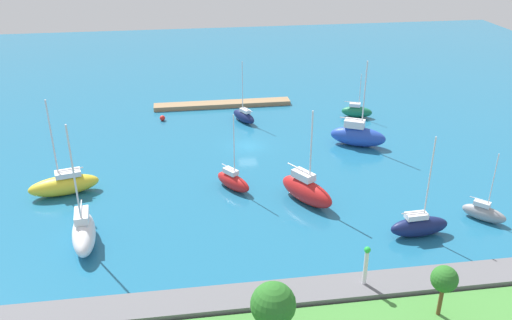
{
  "coord_description": "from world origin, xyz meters",
  "views": [
    {
      "loc": [
        8.87,
        67.77,
        30.47
      ],
      "look_at": [
        0.0,
        7.75,
        1.5
      ],
      "focal_mm": 37.64,
      "sensor_mm": 36.0,
      "label": 1
    }
  ],
  "objects_px": {
    "sailboat_yellow_far_south": "(64,184)",
    "sailboat_red_by_breakwater": "(233,181)",
    "sailboat_red_center_basin": "(306,190)",
    "sailboat_blue_near_pier": "(358,135)",
    "harbor_beacon": "(366,263)",
    "sailboat_green_mid_basin": "(357,111)",
    "park_tree_west": "(273,305)",
    "sailboat_white_along_channel": "(84,232)",
    "sailboat_gray_lone_south": "(484,213)",
    "sailboat_navy_east_end": "(244,116)",
    "pier_dock": "(223,104)",
    "park_tree_midwest": "(444,280)",
    "mooring_buoy_red": "(162,118)",
    "sailboat_navy_lone_north": "(419,226)"
  },
  "relations": [
    {
      "from": "sailboat_yellow_far_south",
      "to": "sailboat_red_by_breakwater",
      "type": "distance_m",
      "value": 19.52
    },
    {
      "from": "sailboat_red_center_basin",
      "to": "sailboat_blue_near_pier",
      "type": "height_order",
      "value": "sailboat_blue_near_pier"
    },
    {
      "from": "sailboat_red_by_breakwater",
      "to": "harbor_beacon",
      "type": "bearing_deg",
      "value": -12.26
    },
    {
      "from": "sailboat_green_mid_basin",
      "to": "park_tree_west",
      "type": "bearing_deg",
      "value": -94.07
    },
    {
      "from": "sailboat_white_along_channel",
      "to": "sailboat_gray_lone_south",
      "type": "xyz_separation_m",
      "value": [
        -41.34,
        1.48,
        -0.54
      ]
    },
    {
      "from": "sailboat_navy_east_end",
      "to": "sailboat_red_center_basin",
      "type": "bearing_deg",
      "value": 161.5
    },
    {
      "from": "park_tree_west",
      "to": "sailboat_gray_lone_south",
      "type": "distance_m",
      "value": 29.82
    },
    {
      "from": "pier_dock",
      "to": "sailboat_red_center_basin",
      "type": "distance_m",
      "value": 33.86
    },
    {
      "from": "park_tree_midwest",
      "to": "sailboat_white_along_channel",
      "type": "height_order",
      "value": "sailboat_white_along_channel"
    },
    {
      "from": "sailboat_green_mid_basin",
      "to": "mooring_buoy_red",
      "type": "height_order",
      "value": "sailboat_green_mid_basin"
    },
    {
      "from": "sailboat_gray_lone_south",
      "to": "sailboat_red_by_breakwater",
      "type": "distance_m",
      "value": 27.79
    },
    {
      "from": "park_tree_midwest",
      "to": "sailboat_gray_lone_south",
      "type": "distance_m",
      "value": 18.64
    },
    {
      "from": "sailboat_red_center_basin",
      "to": "sailboat_navy_lone_north",
      "type": "height_order",
      "value": "sailboat_red_center_basin"
    },
    {
      "from": "park_tree_west",
      "to": "sailboat_green_mid_basin",
      "type": "bearing_deg",
      "value": -114.94
    },
    {
      "from": "pier_dock",
      "to": "sailboat_green_mid_basin",
      "type": "bearing_deg",
      "value": 158.41
    },
    {
      "from": "sailboat_white_along_channel",
      "to": "sailboat_red_by_breakwater",
      "type": "height_order",
      "value": "sailboat_white_along_channel"
    },
    {
      "from": "sailboat_white_along_channel",
      "to": "sailboat_blue_near_pier",
      "type": "bearing_deg",
      "value": 112.86
    },
    {
      "from": "sailboat_navy_east_end",
      "to": "sailboat_white_along_channel",
      "type": "height_order",
      "value": "sailboat_white_along_channel"
    },
    {
      "from": "sailboat_navy_east_end",
      "to": "sailboat_white_along_channel",
      "type": "distance_m",
      "value": 36.48
    },
    {
      "from": "harbor_beacon",
      "to": "sailboat_green_mid_basin",
      "type": "distance_m",
      "value": 43.45
    },
    {
      "from": "sailboat_navy_east_end",
      "to": "sailboat_yellow_far_south",
      "type": "bearing_deg",
      "value": 103.11
    },
    {
      "from": "harbor_beacon",
      "to": "sailboat_green_mid_basin",
      "type": "bearing_deg",
      "value": -107.26
    },
    {
      "from": "park_tree_west",
      "to": "mooring_buoy_red",
      "type": "xyz_separation_m",
      "value": [
        8.66,
        -49.63,
        -4.08
      ]
    },
    {
      "from": "pier_dock",
      "to": "park_tree_midwest",
      "type": "distance_m",
      "value": 55.29
    },
    {
      "from": "sailboat_gray_lone_south",
      "to": "park_tree_midwest",
      "type": "bearing_deg",
      "value": -84.82
    },
    {
      "from": "sailboat_blue_near_pier",
      "to": "sailboat_red_by_breakwater",
      "type": "xyz_separation_m",
      "value": [
        18.5,
        10.09,
        -0.47
      ]
    },
    {
      "from": "sailboat_navy_east_end",
      "to": "sailboat_yellow_far_south",
      "type": "relative_size",
      "value": 0.82
    },
    {
      "from": "park_tree_midwest",
      "to": "sailboat_green_mid_basin",
      "type": "xyz_separation_m",
      "value": [
        -8.1,
        -45.6,
        -3.33
      ]
    },
    {
      "from": "sailboat_white_along_channel",
      "to": "sailboat_red_by_breakwater",
      "type": "relative_size",
      "value": 1.37
    },
    {
      "from": "sailboat_navy_east_end",
      "to": "sailboat_red_center_basin",
      "type": "height_order",
      "value": "sailboat_red_center_basin"
    },
    {
      "from": "sailboat_yellow_far_south",
      "to": "sailboat_green_mid_basin",
      "type": "relative_size",
      "value": 1.65
    },
    {
      "from": "sailboat_white_along_channel",
      "to": "sailboat_yellow_far_south",
      "type": "distance_m",
      "value": 11.57
    },
    {
      "from": "sailboat_green_mid_basin",
      "to": "sailboat_navy_lone_north",
      "type": "bearing_deg",
      "value": -76.53
    },
    {
      "from": "harbor_beacon",
      "to": "sailboat_blue_near_pier",
      "type": "xyz_separation_m",
      "value": [
        -9.48,
        -30.7,
        -1.83
      ]
    },
    {
      "from": "sailboat_blue_near_pier",
      "to": "sailboat_yellow_far_south",
      "type": "relative_size",
      "value": 1.04
    },
    {
      "from": "sailboat_red_center_basin",
      "to": "sailboat_green_mid_basin",
      "type": "distance_m",
      "value": 28.77
    },
    {
      "from": "sailboat_blue_near_pier",
      "to": "sailboat_green_mid_basin",
      "type": "relative_size",
      "value": 1.72
    },
    {
      "from": "park_tree_west",
      "to": "sailboat_yellow_far_south",
      "type": "xyz_separation_m",
      "value": [
        19.61,
        -27.56,
        -3.26
      ]
    },
    {
      "from": "sailboat_red_center_basin",
      "to": "sailboat_gray_lone_south",
      "type": "height_order",
      "value": "sailboat_red_center_basin"
    },
    {
      "from": "sailboat_white_along_channel",
      "to": "sailboat_navy_lone_north",
      "type": "relative_size",
      "value": 1.19
    },
    {
      "from": "harbor_beacon",
      "to": "sailboat_white_along_channel",
      "type": "distance_m",
      "value": 27.28
    },
    {
      "from": "sailboat_navy_lone_north",
      "to": "sailboat_red_by_breakwater",
      "type": "xyz_separation_m",
      "value": [
        17.55,
        -12.58,
        -0.11
      ]
    },
    {
      "from": "pier_dock",
      "to": "park_tree_midwest",
      "type": "height_order",
      "value": "park_tree_midwest"
    },
    {
      "from": "sailboat_green_mid_basin",
      "to": "mooring_buoy_red",
      "type": "distance_m",
      "value": 30.53
    },
    {
      "from": "sailboat_blue_near_pier",
      "to": "mooring_buoy_red",
      "type": "height_order",
      "value": "sailboat_blue_near_pier"
    },
    {
      "from": "sailboat_navy_east_end",
      "to": "sailboat_red_by_breakwater",
      "type": "relative_size",
      "value": 1.0
    },
    {
      "from": "sailboat_red_by_breakwater",
      "to": "sailboat_green_mid_basin",
      "type": "bearing_deg",
      "value": 97.69
    },
    {
      "from": "park_tree_west",
      "to": "mooring_buoy_red",
      "type": "bearing_deg",
      "value": -80.1
    },
    {
      "from": "park_tree_west",
      "to": "sailboat_green_mid_basin",
      "type": "distance_m",
      "value": 51.65
    },
    {
      "from": "sailboat_green_mid_basin",
      "to": "mooring_buoy_red",
      "type": "xyz_separation_m",
      "value": [
        30.38,
        -2.91,
        -0.54
      ]
    }
  ]
}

